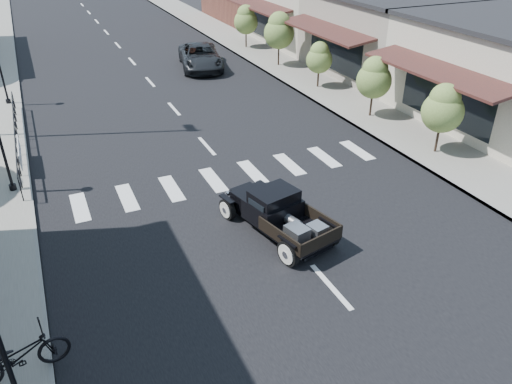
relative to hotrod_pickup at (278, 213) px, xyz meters
name	(u,v)px	position (x,y,z in m)	size (l,w,h in m)	color
ground	(281,230)	(0.16, 0.07, -0.72)	(120.00, 120.00, 0.00)	black
road	(159,92)	(0.16, 15.07, -0.71)	(14.00, 80.00, 0.02)	black
road_markings	(186,123)	(0.16, 10.07, -0.72)	(12.00, 60.00, 0.06)	silver
sidewalk_right	(294,73)	(8.66, 15.07, -0.65)	(3.00, 80.00, 0.15)	gray
storefront_mid	(406,34)	(15.16, 13.07, 1.53)	(10.00, 9.00, 4.50)	gray
storefront_far	(328,10)	(15.16, 22.07, 1.53)	(10.00, 9.00, 4.50)	beige
railing	(16,135)	(-7.14, 10.07, -0.07)	(0.08, 10.00, 1.00)	black
banner	(21,158)	(-7.06, 8.07, -0.27)	(0.04, 2.20, 0.60)	silver
lamp_post_a	(3,353)	(-7.44, -3.93, 1.17)	(0.36, 0.36, 3.49)	black
lamp_post_b	(1,144)	(-7.44, 6.07, 1.17)	(0.36, 0.36, 3.49)	black
lamp_post_c	(0,69)	(-7.44, 16.07, 1.17)	(0.36, 0.36, 3.49)	black
small_tree_a	(441,120)	(8.46, 2.45, 0.80)	(1.65, 1.65, 2.74)	olive
small_tree_b	(373,88)	(8.46, 6.98, 0.80)	(1.64, 1.64, 2.74)	olive
small_tree_c	(319,65)	(8.46, 11.95, 0.62)	(1.43, 1.43, 2.39)	olive
small_tree_d	(279,40)	(8.46, 16.90, 1.00)	(1.89, 1.89, 3.15)	olive
small_tree_e	(246,27)	(8.46, 22.14, 0.83)	(1.69, 1.69, 2.81)	olive
hotrod_pickup	(278,213)	(0.00, 0.00, 0.00)	(1.94, 4.16, 1.44)	black
second_car	(200,57)	(3.82, 18.63, 0.01)	(2.43, 5.26, 1.46)	black
motorcycle	(19,356)	(-7.42, -2.80, -0.03)	(0.72, 2.05, 1.08)	black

